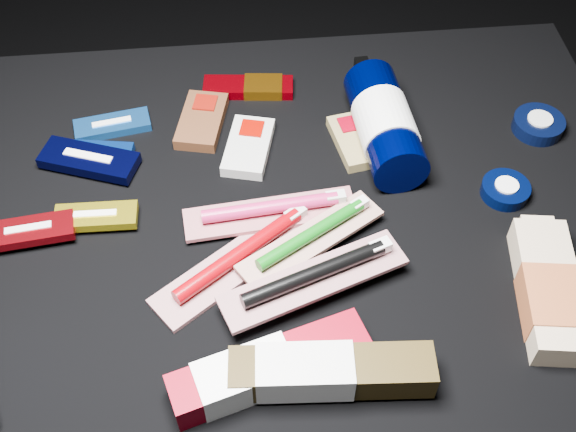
{
  "coord_description": "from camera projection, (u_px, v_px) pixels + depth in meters",
  "views": [
    {
      "loc": [
        -0.04,
        -0.55,
        1.12
      ],
      "look_at": [
        0.01,
        0.01,
        0.42
      ],
      "focal_mm": 45.0,
      "sensor_mm": 36.0,
      "label": 1
    }
  ],
  "objects": [
    {
      "name": "ground",
      "position": [
        280.0,
        378.0,
        1.22
      ],
      "size": [
        3.0,
        3.0,
        0.0
      ],
      "primitive_type": "plane",
      "color": "black",
      "rests_on": "ground"
    },
    {
      "name": "cloth_table",
      "position": [
        279.0,
        316.0,
        1.06
      ],
      "size": [
        0.98,
        0.78,
        0.4
      ],
      "primitive_type": "cube",
      "color": "black",
      "rests_on": "ground"
    },
    {
      "name": "luna_bar_0",
      "position": [
        112.0,
        125.0,
        1.02
      ],
      "size": [
        0.11,
        0.06,
        0.01
      ],
      "rotation": [
        0.0,
        0.0,
        0.17
      ],
      "color": "#1A5CB1",
      "rests_on": "cloth_table"
    },
    {
      "name": "luna_bar_1",
      "position": [
        89.0,
        155.0,
        0.98
      ],
      "size": [
        0.12,
        0.06,
        0.02
      ],
      "rotation": [
        0.0,
        0.0,
        -0.16
      ],
      "color": "#0A3495",
      "rests_on": "cloth_table"
    },
    {
      "name": "luna_bar_2",
      "position": [
        89.0,
        160.0,
        0.97
      ],
      "size": [
        0.14,
        0.09,
        0.02
      ],
      "rotation": [
        0.0,
        0.0,
        -0.35
      ],
      "color": "black",
      "rests_on": "cloth_table"
    },
    {
      "name": "luna_bar_3",
      "position": [
        96.0,
        217.0,
        0.91
      ],
      "size": [
        0.1,
        0.04,
        0.01
      ],
      "rotation": [
        0.0,
        0.0,
        -0.02
      ],
      "color": "gold",
      "rests_on": "cloth_table"
    },
    {
      "name": "luna_bar_4",
      "position": [
        29.0,
        231.0,
        0.89
      ],
      "size": [
        0.11,
        0.05,
        0.01
      ],
      "rotation": [
        0.0,
        0.0,
        0.11
      ],
      "color": "maroon",
      "rests_on": "cloth_table"
    },
    {
      "name": "clif_bar_0",
      "position": [
        202.0,
        119.0,
        1.03
      ],
      "size": [
        0.08,
        0.12,
        0.02
      ],
      "rotation": [
        0.0,
        0.0,
        -0.23
      ],
      "color": "#4B2916",
      "rests_on": "cloth_table"
    },
    {
      "name": "clif_bar_1",
      "position": [
        249.0,
        145.0,
        0.99
      ],
      "size": [
        0.08,
        0.12,
        0.02
      ],
      "rotation": [
        0.0,
        0.0,
        -0.25
      ],
      "color": "silver",
      "rests_on": "cloth_table"
    },
    {
      "name": "clif_bar_2",
      "position": [
        354.0,
        139.0,
        1.0
      ],
      "size": [
        0.07,
        0.11,
        0.02
      ],
      "rotation": [
        0.0,
        0.0,
        0.18
      ],
      "color": "olive",
      "rests_on": "cloth_table"
    },
    {
      "name": "power_bar",
      "position": [
        253.0,
        87.0,
        1.07
      ],
      "size": [
        0.14,
        0.05,
        0.02
      ],
      "rotation": [
        0.0,
        0.0,
        -0.1
      ],
      "color": "#830008",
      "rests_on": "cloth_table"
    },
    {
      "name": "lotion_bottle",
      "position": [
        384.0,
        124.0,
        0.98
      ],
      "size": [
        0.09,
        0.24,
        0.08
      ],
      "rotation": [
        0.0,
        0.0,
        0.06
      ],
      "color": "black",
      "rests_on": "cloth_table"
    },
    {
      "name": "cream_tin_upper",
      "position": [
        538.0,
        124.0,
        1.02
      ],
      "size": [
        0.07,
        0.07,
        0.02
      ],
      "rotation": [
        0.0,
        0.0,
        0.17
      ],
      "color": "black",
      "rests_on": "cloth_table"
    },
    {
      "name": "cream_tin_lower",
      "position": [
        505.0,
        190.0,
        0.94
      ],
      "size": [
        0.06,
        0.06,
        0.02
      ],
      "rotation": [
        0.0,
        0.0,
        0.16
      ],
      "color": "black",
      "rests_on": "cloth_table"
    },
    {
      "name": "bodywash_bottle",
      "position": [
        549.0,
        292.0,
        0.83
      ],
      "size": [
        0.09,
        0.2,
        0.04
      ],
      "rotation": [
        0.0,
        0.0,
        -0.15
      ],
      "color": "#CDB28F",
      "rests_on": "cloth_table"
    },
    {
      "name": "toothbrush_pack_0",
      "position": [
        241.0,
        256.0,
        0.87
      ],
      "size": [
        0.22,
        0.18,
        0.03
      ],
      "rotation": [
        0.0,
        0.0,
        0.63
      ],
      "color": "#BCB3B1",
      "rests_on": "cloth_table"
    },
    {
      "name": "toothbrush_pack_1",
      "position": [
        273.0,
        210.0,
        0.91
      ],
      "size": [
        0.22,
        0.07,
        0.02
      ],
      "rotation": [
        0.0,
        0.0,
        0.09
      ],
      "color": "#A6A19B",
      "rests_on": "cloth_table"
    },
    {
      "name": "toothbrush_pack_2",
      "position": [
        313.0,
        236.0,
        0.88
      ],
      "size": [
        0.19,
        0.14,
        0.02
      ],
      "rotation": [
        0.0,
        0.0,
        0.55
      ],
      "color": "beige",
      "rests_on": "cloth_table"
    },
    {
      "name": "toothbrush_pack_3",
      "position": [
        316.0,
        276.0,
        0.83
      ],
      "size": [
        0.23,
        0.13,
        0.03
      ],
      "rotation": [
        0.0,
        0.0,
        0.35
      ],
      "color": "#A9A19D",
      "rests_on": "cloth_table"
    },
    {
      "name": "toothpaste_carton_red",
      "position": [
        261.0,
        371.0,
        0.77
      ],
      "size": [
        0.22,
        0.11,
        0.04
      ],
      "rotation": [
        0.0,
        0.0,
        0.29
      ],
      "color": "maroon",
      "rests_on": "cloth_table"
    },
    {
      "name": "toothpaste_carton_green",
      "position": [
        322.0,
        372.0,
        0.76
      ],
      "size": [
        0.22,
        0.06,
        0.04
      ],
      "rotation": [
        0.0,
        0.0,
        -0.07
      ],
      "color": "#30230A",
      "rests_on": "cloth_table"
    }
  ]
}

